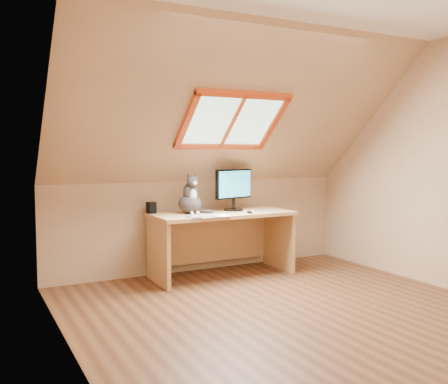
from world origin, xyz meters
TOP-DOWN VIEW (x-y plane):
  - ground at (0.00, 0.00)m, footprint 3.50×3.50m
  - room_shell at (0.00, -0.09)m, footprint 3.52×3.52m
  - desk at (0.07, 1.45)m, footprint 1.50×0.65m
  - monitor at (0.24, 1.45)m, footprint 0.48×0.21m
  - cat at (-0.27, 1.44)m, footprint 0.25×0.29m
  - desk_speaker at (-0.63, 1.63)m, footprint 0.10×0.10m
  - graphics_tablet at (-0.28, 1.15)m, footprint 0.29×0.21m
  - mouse at (0.27, 1.15)m, footprint 0.06×0.10m
  - papers at (-0.11, 1.12)m, footprint 0.33×0.27m
  - cables at (0.46, 1.26)m, footprint 0.51×0.26m

SIDE VIEW (x-z plane):
  - ground at x=0.00m, z-range 0.00..0.00m
  - desk at x=0.07m, z-range 0.13..0.81m
  - papers at x=-0.11m, z-range 0.68..0.69m
  - cables at x=0.46m, z-range 0.68..0.69m
  - graphics_tablet at x=-0.28m, z-range 0.68..0.69m
  - mouse at x=0.27m, z-range 0.68..0.71m
  - desk_speaker at x=-0.63m, z-range 0.68..0.80m
  - cat at x=-0.27m, z-range 0.62..1.05m
  - monitor at x=0.24m, z-range 0.72..1.17m
  - room_shell at x=0.00m, z-range 0.23..2.64m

